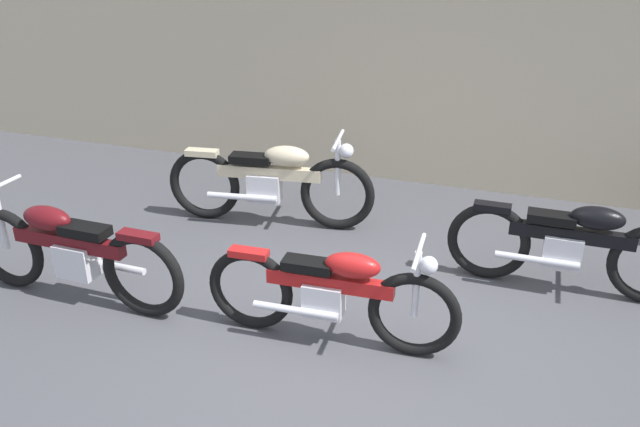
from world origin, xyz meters
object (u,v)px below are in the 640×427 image
Objects in this scene: motorcycle_cream at (271,182)px; motorcycle_maroon at (69,251)px; motorcycle_black at (572,245)px; motorcycle_red at (332,293)px.

motorcycle_maroon is (-1.00, -1.92, -0.02)m from motorcycle_cream.
motorcycle_black is 0.97× the size of motorcycle_maroon.
motorcycle_black is 4.22m from motorcycle_maroon.
motorcycle_maroon reaches higher than motorcycle_red.
motorcycle_red is (1.24, -1.78, -0.05)m from motorcycle_cream.
motorcycle_cream is at bearing -116.63° from motorcycle_maroon.
motorcycle_red is at bearing -63.49° from motorcycle_cream.
motorcycle_black is at bearing -158.28° from motorcycle_maroon.
motorcycle_cream is 1.04× the size of motorcycle_maroon.
motorcycle_cream is at bearing 171.74° from motorcycle_black.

